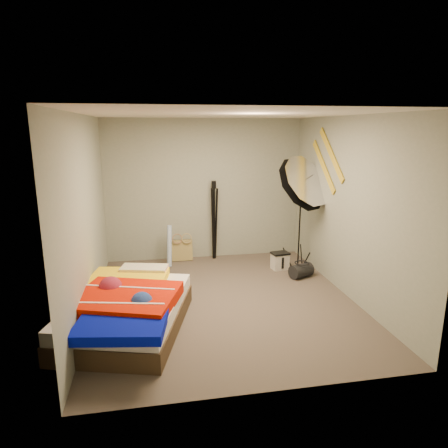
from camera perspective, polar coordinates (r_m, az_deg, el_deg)
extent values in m
plane|color=brown|center=(5.63, 0.10, -10.92)|extent=(4.00, 4.00, 0.00)
plane|color=silver|center=(5.13, 0.12, 15.43)|extent=(4.00, 4.00, 0.00)
plane|color=gray|center=(7.18, -2.81, 4.88)|extent=(3.50, 0.00, 3.50)
plane|color=gray|center=(3.36, 6.38, -5.35)|extent=(3.50, 0.00, 3.50)
plane|color=gray|center=(5.22, -19.15, 0.82)|extent=(0.00, 4.00, 4.00)
plane|color=gray|center=(5.81, 17.35, 2.20)|extent=(0.00, 4.00, 4.00)
cube|color=tan|center=(7.25, -6.02, -3.73)|extent=(0.37, 0.16, 0.38)
cylinder|color=#5D8ACB|center=(6.94, -7.81, -3.11)|extent=(0.12, 0.22, 0.71)
cube|color=beige|center=(6.85, 7.99, -5.30)|extent=(0.30, 0.23, 0.27)
cylinder|color=black|center=(6.54, 10.96, -6.56)|extent=(0.42, 0.35, 0.22)
cube|color=gold|center=(6.25, 15.09, 9.60)|extent=(0.02, 0.91, 0.78)
cube|color=gold|center=(6.49, 14.03, 8.01)|extent=(0.02, 0.91, 0.78)
cube|color=#402F1E|center=(5.00, -13.56, -13.18)|extent=(1.66, 2.02, 0.23)
cube|color=silver|center=(4.92, -13.69, -11.17)|extent=(1.61, 1.98, 0.16)
cube|color=yellow|center=(5.26, -13.76, -8.16)|extent=(1.12, 1.02, 0.12)
cube|color=red|center=(4.74, -13.78, -10.41)|extent=(1.35, 1.24, 0.14)
cube|color=#040FAF|center=(4.26, -14.35, -13.69)|extent=(0.98, 0.84, 0.11)
cube|color=pink|center=(5.52, -11.30, -6.58)|extent=(0.66, 0.42, 0.12)
cylinder|color=black|center=(6.84, 10.76, 0.14)|extent=(0.03, 0.03, 1.54)
cube|color=black|center=(6.72, 11.03, 6.16)|extent=(0.07, 0.07, 0.10)
cone|color=silver|center=(6.52, 10.92, 5.52)|extent=(0.97, 1.10, 1.13)
cylinder|color=black|center=(7.19, -1.44, 0.00)|extent=(0.05, 0.05, 1.29)
cube|color=black|center=(7.05, -1.48, 5.64)|extent=(0.09, 0.09, 0.13)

